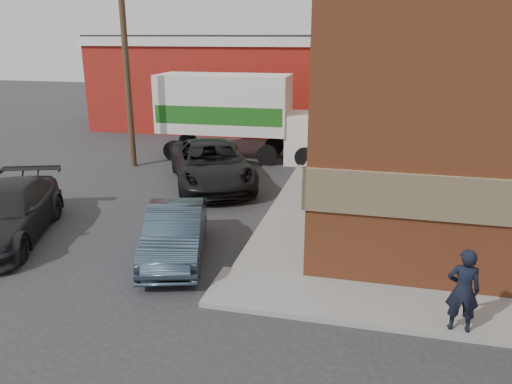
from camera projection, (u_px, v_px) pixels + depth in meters
The scene contains 9 objects.
ground at pixel (243, 273), 12.32m from camera, with size 90.00×90.00×0.00m, color #28282B.
sidewalk_west at pixel (314, 176), 20.50m from camera, with size 1.80×18.00×0.12m, color gray.
warehouse at pixel (234, 81), 31.35m from camera, with size 16.30×8.30×5.60m.
utility_pole at pixel (126, 56), 20.92m from camera, with size 2.00×0.26×9.00m.
man at pixel (463, 290), 9.51m from camera, with size 0.62×0.41×1.71m, color black.
sedan at pixel (175, 233), 13.03m from camera, with size 1.44×4.14×1.36m, color #2E3D4C.
suv_a at pixel (211, 164), 19.29m from camera, with size 2.80×6.06×1.68m, color black.
suv_b at pixel (5, 213), 14.17m from camera, with size 2.17×5.34×1.55m, color #232326.
box_truck at pixel (240, 111), 23.08m from camera, with size 7.94×2.63×3.89m.
Camera 1 is at (2.96, -10.75, 5.64)m, focal length 35.00 mm.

